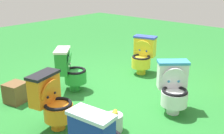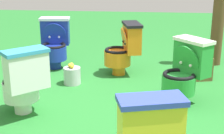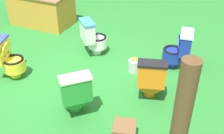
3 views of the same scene
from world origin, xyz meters
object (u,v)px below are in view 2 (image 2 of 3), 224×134
at_px(toilet_orange, 124,48).
at_px(toilet_green, 185,71).
at_px(toilet_white, 23,81).
at_px(toilet_blue, 55,42).
at_px(small_crate, 199,67).
at_px(wooden_post, 219,11).
at_px(lemon_bucket, 72,75).

height_order(toilet_orange, toilet_green, same).
bearing_deg(toilet_white, toilet_blue, 51.44).
xyz_separation_m(toilet_orange, small_crate, (-0.07, -1.02, -0.22)).
bearing_deg(toilet_green, wooden_post, -63.63).
xyz_separation_m(toilet_green, toilet_white, (-0.49, 1.67, 0.00)).
height_order(toilet_white, wooden_post, wooden_post).
relative_size(wooden_post, lemon_bucket, 5.91).
relative_size(toilet_white, toilet_blue, 1.00).
bearing_deg(toilet_white, toilet_green, -26.45).
height_order(wooden_post, small_crate, wooden_post).
distance_m(toilet_white, small_crate, 2.38).
bearing_deg(toilet_green, toilet_orange, -2.74).
distance_m(toilet_white, wooden_post, 3.09).
bearing_deg(wooden_post, small_crate, 153.86).
xyz_separation_m(toilet_white, lemon_bucket, (0.94, -0.29, -0.26)).
height_order(toilet_white, small_crate, toilet_white).
distance_m(small_crate, lemon_bucket, 1.71).
xyz_separation_m(toilet_orange, lemon_bucket, (-0.46, 0.64, -0.26)).
relative_size(toilet_orange, toilet_green, 1.00).
xyz_separation_m(wooden_post, lemon_bucket, (-1.08, 2.00, -0.70)).
height_order(toilet_blue, lemon_bucket, toilet_blue).
bearing_deg(toilet_blue, lemon_bucket, 114.41).
bearing_deg(lemon_bucket, toilet_orange, -54.30).
xyz_separation_m(toilet_white, small_crate, (1.34, -1.95, -0.22)).
bearing_deg(toilet_blue, wooden_post, -176.96).
height_order(toilet_white, toilet_blue, same).
distance_m(wooden_post, small_crate, 1.01).
relative_size(toilet_green, wooden_post, 0.45).
relative_size(toilet_blue, wooden_post, 0.45).
height_order(toilet_orange, lemon_bucket, toilet_orange).
relative_size(toilet_green, toilet_blue, 1.00).
bearing_deg(toilet_blue, toilet_orange, 161.48).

